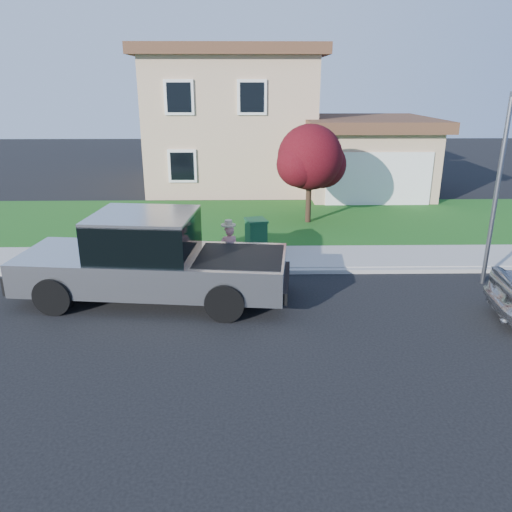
{
  "coord_description": "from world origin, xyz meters",
  "views": [
    {
      "loc": [
        0.77,
        -10.5,
        5.18
      ],
      "look_at": [
        0.98,
        0.97,
        1.2
      ],
      "focal_mm": 35.0,
      "sensor_mm": 36.0,
      "label": 1
    }
  ],
  "objects": [
    {
      "name": "ground",
      "position": [
        0.0,
        0.0,
        0.0
      ],
      "size": [
        80.0,
        80.0,
        0.0
      ],
      "primitive_type": "plane",
      "color": "black",
      "rests_on": "ground"
    },
    {
      "name": "pickup_truck",
      "position": [
        -1.61,
        1.18,
        1.03
      ],
      "size": [
        6.93,
        2.98,
        2.21
      ],
      "rotation": [
        0.0,
        0.0,
        -0.11
      ],
      "color": "black",
      "rests_on": "ground"
    },
    {
      "name": "ornamental_tree",
      "position": [
        3.15,
        8.18,
        2.46
      ],
      "size": [
        2.69,
        2.43,
        3.7
      ],
      "color": "black",
      "rests_on": "lawn"
    },
    {
      "name": "street_lamp",
      "position": [
        7.22,
        2.01,
        2.85
      ],
      "size": [
        0.37,
        0.65,
        5.0
      ],
      "rotation": [
        0.0,
        0.0,
        0.34
      ],
      "color": "slate",
      "rests_on": "ground"
    },
    {
      "name": "lawn",
      "position": [
        1.0,
        8.5,
        0.05
      ],
      "size": [
        40.0,
        7.0,
        0.1
      ],
      "primitive_type": "cube",
      "color": "#175117",
      "rests_on": "ground"
    },
    {
      "name": "curb",
      "position": [
        1.0,
        2.9,
        0.06
      ],
      "size": [
        40.0,
        0.2,
        0.12
      ],
      "primitive_type": "cube",
      "color": "gray",
      "rests_on": "ground"
    },
    {
      "name": "woman",
      "position": [
        0.25,
        2.63,
        0.79
      ],
      "size": [
        0.64,
        0.52,
        1.66
      ],
      "rotation": [
        0.0,
        0.0,
        3.46
      ],
      "color": "tan",
      "rests_on": "ground"
    },
    {
      "name": "sidewalk",
      "position": [
        1.0,
        4.0,
        0.07
      ],
      "size": [
        40.0,
        2.0,
        0.15
      ],
      "primitive_type": "cube",
      "color": "gray",
      "rests_on": "ground"
    },
    {
      "name": "trash_bin",
      "position": [
        1.04,
        4.63,
        0.66
      ],
      "size": [
        0.78,
        0.85,
        1.0
      ],
      "rotation": [
        0.0,
        0.0,
        0.28
      ],
      "color": "#103E20",
      "rests_on": "sidewalk"
    },
    {
      "name": "house",
      "position": [
        1.31,
        16.38,
        3.17
      ],
      "size": [
        14.0,
        11.3,
        6.85
      ],
      "color": "tan",
      "rests_on": "ground"
    }
  ]
}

